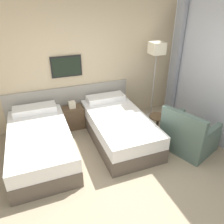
{
  "coord_description": "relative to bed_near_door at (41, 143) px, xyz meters",
  "views": [
    {
      "loc": [
        -1.14,
        -2.29,
        2.63
      ],
      "look_at": [
        0.18,
        1.13,
        0.69
      ],
      "focal_mm": 35.0,
      "sensor_mm": 36.0,
      "label": 1
    }
  ],
  "objects": [
    {
      "name": "floor_lamp",
      "position": [
        2.66,
        0.6,
        1.27
      ],
      "size": [
        0.3,
        0.3,
        1.78
      ],
      "color": "#9E9993",
      "rests_on": "ground_plane"
    },
    {
      "name": "ground_plane",
      "position": [
        1.19,
        -1.2,
        -0.28
      ],
      "size": [
        16.0,
        16.0,
        0.0
      ],
      "primitive_type": "plane",
      "color": "gray"
    },
    {
      "name": "side_table",
      "position": [
        2.29,
        -0.26,
        0.07
      ],
      "size": [
        0.36,
        0.36,
        0.51
      ],
      "color": "brown",
      "rests_on": "ground_plane"
    },
    {
      "name": "bed_near_door",
      "position": [
        0.0,
        0.0,
        0.0
      ],
      "size": [
        1.06,
        2.02,
        0.67
      ],
      "color": "brown",
      "rests_on": "ground_plane"
    },
    {
      "name": "armchair",
      "position": [
        2.65,
        -0.79,
        -0.0
      ],
      "size": [
        1.02,
        1.07,
        0.88
      ],
      "rotation": [
        0.0,
        0.0,
        1.93
      ],
      "color": "#4C6056",
      "rests_on": "ground_plane"
    },
    {
      "name": "nightstand",
      "position": [
        0.76,
        0.78,
        -0.02
      ],
      "size": [
        0.46,
        0.35,
        0.63
      ],
      "color": "brown",
      "rests_on": "ground_plane"
    },
    {
      "name": "wall_headboard",
      "position": [
        1.16,
        1.06,
        1.02
      ],
      "size": [
        10.0,
        0.1,
        2.7
      ],
      "color": "#C6B28E",
      "rests_on": "ground_plane"
    },
    {
      "name": "bed_near_window",
      "position": [
        1.53,
        0.0,
        0.0
      ],
      "size": [
        1.06,
        2.02,
        0.67
      ],
      "color": "brown",
      "rests_on": "ground_plane"
    }
  ]
}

